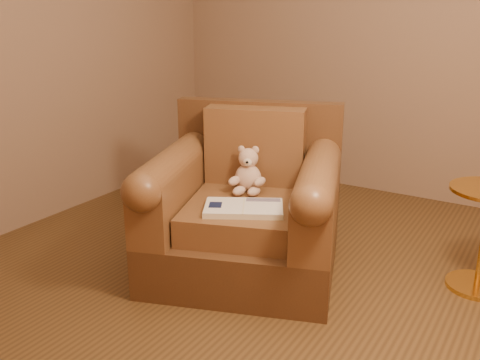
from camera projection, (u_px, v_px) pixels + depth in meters
The scene contains 4 objects.
floor at pixel (274, 287), 3.09m from camera, with size 4.00×4.00×0.00m, color brown.
armchair at pixel (246, 209), 3.24m from camera, with size 1.35×1.32×0.97m.
teddy_bear at pixel (248, 174), 3.26m from camera, with size 0.21×0.24×0.29m.
guidebook at pixel (244, 208), 2.97m from camera, with size 0.51×0.44×0.04m.
Camera 1 is at (1.27, -2.45, 1.54)m, focal length 40.00 mm.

